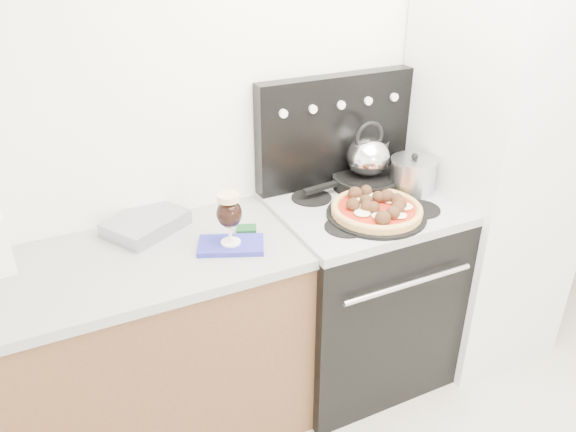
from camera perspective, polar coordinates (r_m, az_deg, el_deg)
room_shell at (r=1.68m, az=22.51°, el=-1.42°), size 3.52×3.01×2.52m
base_cabinet at (r=2.44m, az=-16.56°, el=-14.15°), size 1.45×0.60×0.86m
countertop at (r=2.17m, az=-18.15°, el=-5.22°), size 1.48×0.63×0.04m
stove_body at (r=2.71m, az=7.10°, el=-7.87°), size 0.76×0.65×0.88m
cooktop at (r=2.47m, az=7.72°, el=0.82°), size 0.76×0.65×0.04m
backguard at (r=2.58m, az=4.76°, el=8.68°), size 0.76×0.08×0.50m
fridge at (r=2.86m, az=19.96°, el=4.25°), size 0.64×0.68×1.90m
foil_sheet at (r=2.33m, az=-14.22°, el=-0.75°), size 0.37×0.34×0.06m
oven_mitt at (r=2.16m, az=-5.81°, el=-2.98°), size 0.29×0.23×0.02m
beer_glass at (r=2.11m, az=-5.96°, el=-0.28°), size 0.11×0.11×0.21m
pizza_pan at (r=2.37m, az=8.95°, el=0.15°), size 0.53×0.53×0.01m
pizza at (r=2.35m, az=9.01°, el=0.87°), size 0.42×0.42×0.05m
skillet at (r=2.62m, az=7.94°, el=3.54°), size 0.34×0.34×0.06m
tea_kettle at (r=2.56m, az=8.14°, el=6.30°), size 0.20×0.20×0.22m
stock_pot at (r=2.59m, az=12.54°, el=3.98°), size 0.22×0.22×0.15m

